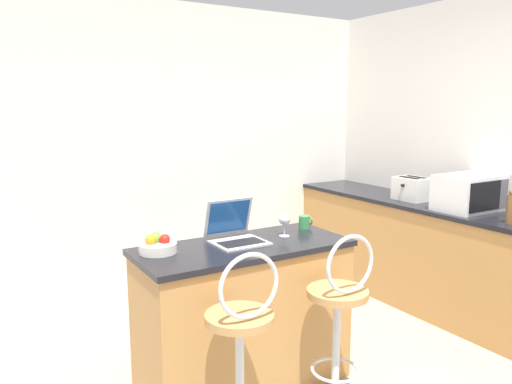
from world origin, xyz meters
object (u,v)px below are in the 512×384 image
at_px(wine_glass_short, 284,220).
at_px(fruit_bowl, 158,246).
at_px(toaster, 412,189).
at_px(bar_stool_far, 339,328).
at_px(pepper_mill, 511,207).
at_px(mug_green, 305,222).
at_px(bar_stool_near, 241,357).
at_px(microwave, 469,193).
at_px(laptop, 235,231).

xyz_separation_m(wine_glass_short, fruit_bowl, (-0.81, 0.08, -0.07)).
height_order(toaster, fruit_bowl, toaster).
xyz_separation_m(bar_stool_far, pepper_mill, (1.54, 0.00, 0.52)).
bearing_deg(mug_green, bar_stool_near, -143.21).
bearing_deg(wine_glass_short, microwave, -3.43).
relative_size(mug_green, fruit_bowl, 0.43).
xyz_separation_m(mug_green, fruit_bowl, (-1.04, -0.02, -0.00)).
height_order(mug_green, wine_glass_short, wine_glass_short).
bearing_deg(bar_stool_far, toaster, 30.48).
height_order(laptop, mug_green, laptop).
relative_size(wine_glass_short, fruit_bowl, 0.71).
distance_m(wine_glass_short, fruit_bowl, 0.81).
bearing_deg(bar_stool_near, toaster, 23.18).
bearing_deg(toaster, pepper_mill, -96.66).
height_order(wine_glass_short, pepper_mill, pepper_mill).
relative_size(laptop, wine_glass_short, 2.06).
bearing_deg(laptop, microwave, -4.55).
bearing_deg(toaster, laptop, -169.31).
height_order(bar_stool_far, laptop, laptop).
bearing_deg(fruit_bowl, microwave, -4.16).
bearing_deg(microwave, fruit_bowl, 175.84).
xyz_separation_m(microwave, mug_green, (-1.45, 0.20, -0.10)).
height_order(microwave, mug_green, microwave).
distance_m(toaster, mug_green, 1.45).
distance_m(toaster, pepper_mill, 0.98).
height_order(laptop, pepper_mill, laptop).
relative_size(bar_stool_far, laptop, 3.41).
height_order(microwave, pepper_mill, microwave).
bearing_deg(bar_stool_near, fruit_bowl, 106.39).
bearing_deg(fruit_bowl, bar_stool_far, -37.77).
bearing_deg(pepper_mill, mug_green, 153.90).
height_order(laptop, toaster, laptop).
xyz_separation_m(bar_stool_near, fruit_bowl, (-0.18, 0.62, 0.44)).
xyz_separation_m(bar_stool_near, toaster, (2.27, 0.97, 0.50)).
height_order(laptop, fruit_bowl, laptop).
distance_m(wine_glass_short, pepper_mill, 1.63).
relative_size(laptop, toaster, 1.08).
distance_m(bar_stool_near, microwave, 2.41).
bearing_deg(bar_stool_near, pepper_mill, 0.07).
bearing_deg(bar_stool_far, pepper_mill, 0.10).
xyz_separation_m(bar_stool_far, laptop, (-0.32, 0.60, 0.47)).
distance_m(toaster, wine_glass_short, 1.70).
distance_m(fruit_bowl, pepper_mill, 2.42).
distance_m(laptop, pepper_mill, 1.95).
bearing_deg(wine_glass_short, bar_stool_near, -139.03).
xyz_separation_m(toaster, wine_glass_short, (-1.65, -0.43, 0.01)).
bearing_deg(laptop, fruit_bowl, 177.46).
bearing_deg(microwave, laptop, 175.45).
xyz_separation_m(laptop, pepper_mill, (1.86, -0.60, 0.05)).
distance_m(microwave, fruit_bowl, 2.50).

